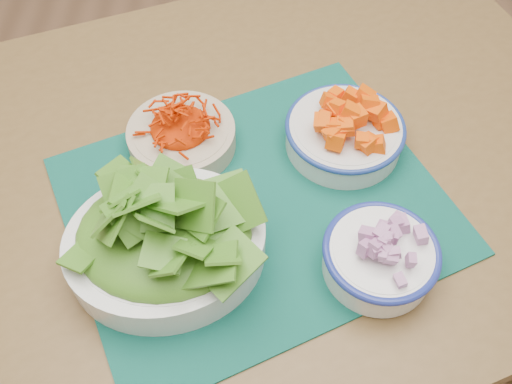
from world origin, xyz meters
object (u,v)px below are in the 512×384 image
squash_bowl (345,127)px  lettuce_bowl (164,236)px  onion_bowl (381,254)px  table (223,200)px  placemat (256,204)px  carrot_bowl (181,132)px

squash_bowl → lettuce_bowl: bearing=-141.6°
squash_bowl → onion_bowl: 0.23m
table → squash_bowl: bearing=-8.2°
table → squash_bowl: size_ratio=7.46×
placemat → table: bearing=103.6°
carrot_bowl → squash_bowl: size_ratio=0.94×
table → placemat: 0.13m
table → placemat: size_ratio=2.87×
table → carrot_bowl: (-0.06, 0.05, 0.12)m
carrot_bowl → onion_bowl: 0.36m
placemat → lettuce_bowl: lettuce_bowl is taller
table → placemat: placemat is taller
squash_bowl → lettuce_bowl: (-0.26, -0.21, 0.02)m
lettuce_bowl → placemat: bearing=23.7°
onion_bowl → lettuce_bowl: bearing=176.4°
squash_bowl → table: bearing=-166.9°
table → placemat: bearing=-72.8°
placemat → lettuce_bowl: bearing=-168.0°
carrot_bowl → onion_bowl: size_ratio=1.02×
table → onion_bowl: bearing=-60.3°
carrot_bowl → onion_bowl: onion_bowl is taller
table → onion_bowl: (0.22, -0.18, 0.13)m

